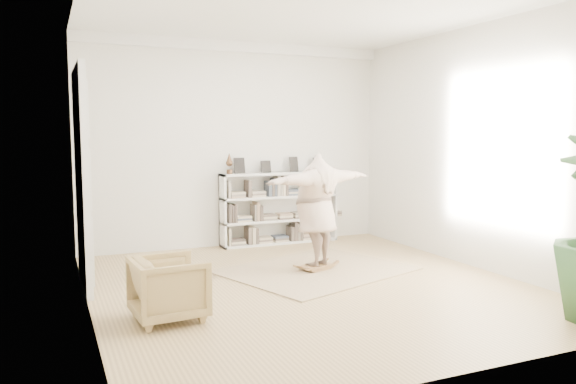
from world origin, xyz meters
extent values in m
plane|color=olive|center=(0.00, 0.00, 0.00)|extent=(6.00, 6.00, 0.00)
plane|color=silver|center=(0.00, 3.00, 1.80)|extent=(5.50, 0.00, 5.50)
plane|color=silver|center=(0.00, -3.00, 1.80)|extent=(5.50, 0.00, 5.50)
plane|color=silver|center=(-2.75, 0.00, 1.80)|extent=(0.00, 6.00, 6.00)
plane|color=silver|center=(2.75, 0.00, 1.80)|extent=(0.00, 6.00, 6.00)
plane|color=white|center=(0.00, 0.00, 3.60)|extent=(6.00, 6.00, 0.00)
cube|color=white|center=(0.00, 2.94, 3.51)|extent=(5.50, 0.12, 0.18)
cube|color=white|center=(-2.71, 1.30, 1.40)|extent=(0.08, 1.78, 2.92)
cube|color=silver|center=(-2.69, 0.90, 1.40)|extent=(0.06, 0.78, 2.80)
cube|color=silver|center=(-2.69, 1.70, 1.40)|extent=(0.06, 0.78, 2.80)
cube|color=silver|center=(-0.33, 2.81, 0.65)|extent=(0.04, 0.35, 1.30)
cube|color=silver|center=(1.83, 2.81, 0.65)|extent=(0.04, 0.35, 1.30)
cube|color=silver|center=(0.75, 2.96, 0.65)|extent=(2.20, 0.04, 1.30)
cube|color=silver|center=(0.75, 2.81, 0.02)|extent=(2.20, 0.35, 0.04)
cube|color=silver|center=(0.75, 2.81, 0.43)|extent=(2.20, 0.35, 0.04)
cube|color=silver|center=(0.75, 2.81, 0.86)|extent=(2.20, 0.35, 0.04)
cube|color=silver|center=(0.75, 2.81, 1.28)|extent=(2.20, 0.35, 0.04)
cube|color=black|center=(0.00, 2.85, 1.42)|extent=(0.18, 0.07, 0.24)
cube|color=black|center=(0.50, 2.85, 1.42)|extent=(0.18, 0.07, 0.24)
cube|color=black|center=(1.05, 2.85, 1.42)|extent=(0.18, 0.07, 0.24)
cube|color=black|center=(1.55, 2.85, 1.42)|extent=(0.18, 0.07, 0.24)
imported|color=tan|center=(-1.97, -0.62, 0.35)|extent=(0.81, 0.79, 0.69)
cube|color=tan|center=(0.45, 0.68, 0.01)|extent=(3.01, 2.70, 0.02)
cube|color=brown|center=(0.45, 0.68, 0.07)|extent=(0.55, 0.43, 0.03)
cube|color=brown|center=(0.45, 0.68, 0.04)|extent=(0.33, 0.15, 0.04)
cube|color=brown|center=(0.45, 0.68, 0.04)|extent=(0.33, 0.15, 0.04)
cube|color=brown|center=(0.45, 0.68, 0.07)|extent=(0.20, 0.11, 0.10)
cube|color=brown|center=(0.45, 0.68, 0.07)|extent=(0.20, 0.11, 0.10)
imported|color=#C1A490|center=(0.45, 0.68, 0.94)|extent=(2.08, 1.17, 1.63)
camera|label=1|loc=(-3.14, -6.55, 2.01)|focal=35.00mm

